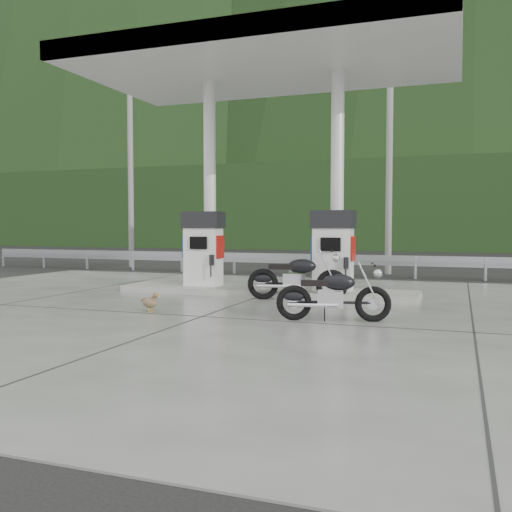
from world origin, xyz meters
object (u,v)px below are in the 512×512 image
(gas_pump_left, at_px, (203,249))
(duck, at_px, (150,303))
(motorcycle_left, at_px, (297,278))
(motorcycle_right, at_px, (333,296))
(gas_pump_right, at_px, (333,251))

(gas_pump_left, relative_size, duck, 3.97)
(motorcycle_left, xyz_separation_m, motorcycle_right, (1.31, -2.42, -0.05))
(gas_pump_right, relative_size, motorcycle_left, 0.89)
(motorcycle_right, bearing_deg, gas_pump_left, 128.62)
(gas_pump_left, distance_m, motorcycle_left, 2.73)
(gas_pump_right, height_order, motorcycle_right, gas_pump_right)
(gas_pump_left, bearing_deg, motorcycle_left, -15.92)
(motorcycle_left, relative_size, duck, 4.47)
(gas_pump_right, bearing_deg, gas_pump_left, 180.00)
(gas_pump_left, bearing_deg, motorcycle_right, -39.11)
(motorcycle_left, bearing_deg, motorcycle_right, -72.00)
(motorcycle_left, xyz_separation_m, duck, (-2.13, -2.57, -0.32))
(gas_pump_left, height_order, gas_pump_right, same)
(motorcycle_right, distance_m, duck, 3.45)
(gas_pump_left, height_order, motorcycle_right, gas_pump_left)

